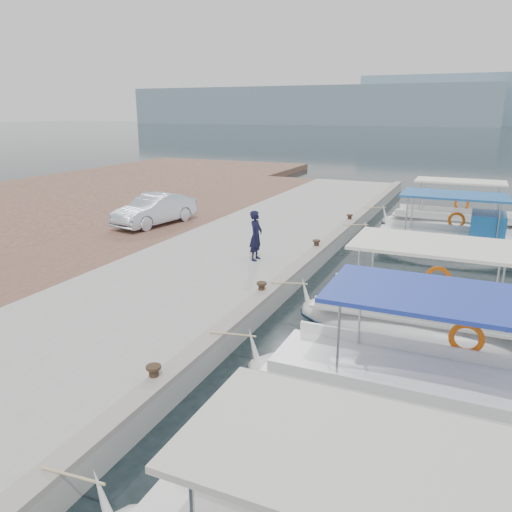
{
  "coord_description": "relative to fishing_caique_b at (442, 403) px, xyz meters",
  "views": [
    {
      "loc": [
        4.64,
        -10.18,
        5.28
      ],
      "look_at": [
        -1.0,
        2.6,
        1.2
      ],
      "focal_mm": 35.0,
      "sensor_mm": 36.0,
      "label": 1
    }
  ],
  "objects": [
    {
      "name": "ground",
      "position": [
        -4.52,
        1.48,
        -0.12
      ],
      "size": [
        400.0,
        400.0,
        0.0
      ],
      "primitive_type": "plane",
      "color": "black",
      "rests_on": "ground"
    },
    {
      "name": "concrete_quay",
      "position": [
        -7.52,
        6.48,
        0.13
      ],
      "size": [
        6.0,
        40.0,
        0.5
      ],
      "primitive_type": "cube",
      "color": "#9B9B96",
      "rests_on": "ground"
    },
    {
      "name": "quay_curb",
      "position": [
        -4.74,
        6.48,
        0.44
      ],
      "size": [
        0.44,
        40.0,
        0.12
      ],
      "primitive_type": "cube",
      "color": "gray",
      "rests_on": "concrete_quay"
    },
    {
      "name": "cobblestone_strip",
      "position": [
        -12.52,
        6.48,
        0.13
      ],
      "size": [
        4.0,
        40.0,
        0.5
      ],
      "primitive_type": "cube",
      "color": "brown",
      "rests_on": "ground"
    },
    {
      "name": "fishing_caique_b",
      "position": [
        0.0,
        0.0,
        0.0
      ],
      "size": [
        7.87,
        2.38,
        2.83
      ],
      "color": "white",
      "rests_on": "ground"
    },
    {
      "name": "fishing_caique_c",
      "position": [
        -0.81,
        3.57,
        0.0
      ],
      "size": [
        6.24,
        2.47,
        2.83
      ],
      "color": "white",
      "rests_on": "ground"
    },
    {
      "name": "fishing_caique_d",
      "position": [
        -0.62,
        11.59,
        0.07
      ],
      "size": [
        6.41,
        2.41,
        2.83
      ],
      "color": "white",
      "rests_on": "ground"
    },
    {
      "name": "fishing_caique_e",
      "position": [
        -0.69,
        15.78,
        0.0
      ],
      "size": [
        6.49,
        1.99,
        2.83
      ],
      "color": "white",
      "rests_on": "ground"
    },
    {
      "name": "mooring_bollards",
      "position": [
        -4.87,
        2.98,
        0.57
      ],
      "size": [
        0.28,
        20.28,
        0.33
      ],
      "color": "black",
      "rests_on": "concrete_quay"
    },
    {
      "name": "fisherman",
      "position": [
        -6.31,
        5.86,
        1.21
      ],
      "size": [
        0.42,
        0.62,
        1.66
      ],
      "primitive_type": "imported",
      "rotation": [
        0.0,
        0.0,
        1.6
      ],
      "color": "black",
      "rests_on": "concrete_quay"
    },
    {
      "name": "parked_car",
      "position": [
        -12.49,
        9.01,
        1.03
      ],
      "size": [
        2.09,
        4.18,
        1.32
      ],
      "primitive_type": "imported",
      "rotation": [
        0.0,
        0.0,
        -0.18
      ],
      "color": "silver",
      "rests_on": "cobblestone_strip"
    }
  ]
}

